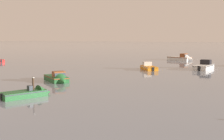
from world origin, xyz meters
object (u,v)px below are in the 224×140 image
Objects in this scene: motorboat_moored_3 at (147,68)px; motorboat_moored_10 at (205,67)px; motorboat_moored_9 at (183,59)px; motorboat_moored_8 at (31,94)px; motorboat_moored_5 at (58,79)px; mooring_post_near at (33,87)px.

motorboat_moored_3 is 0.79× the size of motorboat_moored_10.
motorboat_moored_9 is at bearing -38.92° from motorboat_moored_3.
motorboat_moored_3 is 25.92m from motorboat_moored_8.
motorboat_moored_10 is (8.15, -17.36, -0.01)m from motorboat_moored_9.
motorboat_moored_3 is 18.43m from motorboat_moored_5.
motorboat_moored_9 is at bearing 117.21° from motorboat_moored_5.
motorboat_moored_5 reaches higher than motorboat_moored_3.
motorboat_moored_5 is 0.83× the size of motorboat_moored_10.
mooring_post_near is at bearing 168.44° from motorboat_moored_10.
motorboat_moored_10 is at bearing 5.10° from motorboat_moored_8.
motorboat_moored_5 is 40.75m from motorboat_moored_9.
mooring_post_near reaches higher than motorboat_moored_5.
motorboat_moored_10 reaches higher than motorboat_moored_5.
motorboat_moored_3 is 9.79m from motorboat_moored_10.
motorboat_moored_9 reaches higher than motorboat_moored_8.
motorboat_moored_5 reaches higher than motorboat_moored_8.
motorboat_moored_9 is (4.42, 40.51, 0.07)m from motorboat_moored_5.
mooring_post_near is at bearing -75.32° from motorboat_moored_9.
motorboat_moored_3 is 22.59m from motorboat_moored_9.
motorboat_moored_5 is at bearing 127.90° from motorboat_moored_3.
motorboat_moored_8 is 2.51× the size of mooring_post_near.
motorboat_moored_3 is at bearing 87.72° from mooring_post_near.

